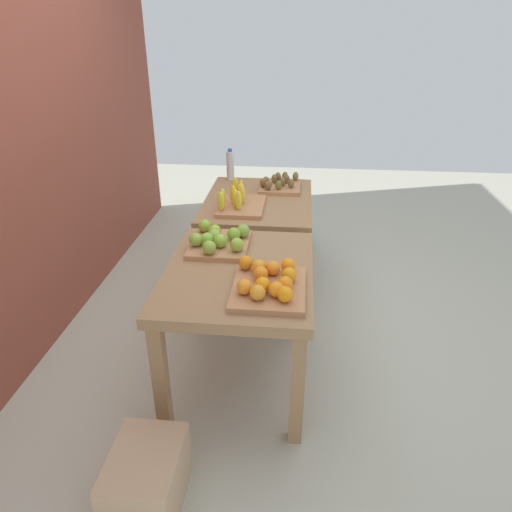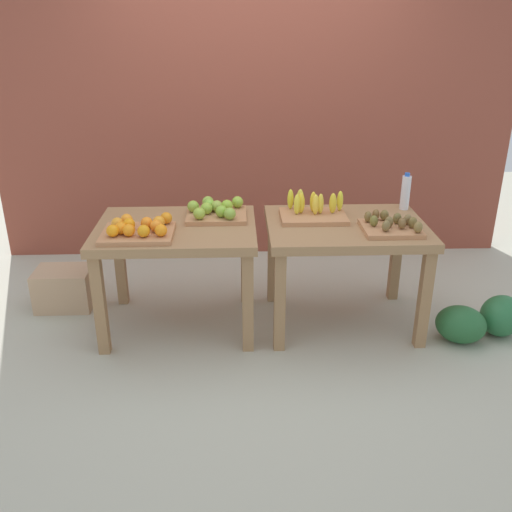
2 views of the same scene
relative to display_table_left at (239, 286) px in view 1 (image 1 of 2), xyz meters
name	(u,v)px [view 1 (image 1 of 2)]	position (x,y,z in m)	size (l,w,h in m)	color
ground_plane	(251,322)	(0.56, 0.00, -0.63)	(8.00, 8.00, 0.00)	#B4B39F
back_wall	(26,102)	(0.56, 1.35, 0.87)	(4.40, 0.12, 3.00)	brown
display_table_left	(239,286)	(0.00, 0.00, 0.00)	(1.04, 0.80, 0.73)	#9B734B
display_table_right	(258,212)	(1.12, 0.00, 0.00)	(1.04, 0.80, 0.73)	#9B734B
orange_bin	(269,283)	(-0.21, -0.18, 0.15)	(0.44, 0.37, 0.11)	#B87D52
apple_bin	(219,240)	(0.26, 0.15, 0.15)	(0.40, 0.35, 0.11)	#B87D52
banana_crate	(239,202)	(0.91, 0.12, 0.15)	(0.44, 0.32, 0.17)	#B87D52
kiwi_bin	(280,184)	(1.38, -0.15, 0.14)	(0.36, 0.32, 0.10)	#B87D52
water_bottle	(230,165)	(1.58, 0.28, 0.23)	(0.06, 0.06, 0.26)	silver
watermelon_pile	(292,226)	(2.03, -0.25, -0.50)	(0.71, 0.47, 0.27)	#27683A
cardboard_produce_box	(147,479)	(-0.88, 0.30, -0.48)	(0.40, 0.30, 0.29)	tan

